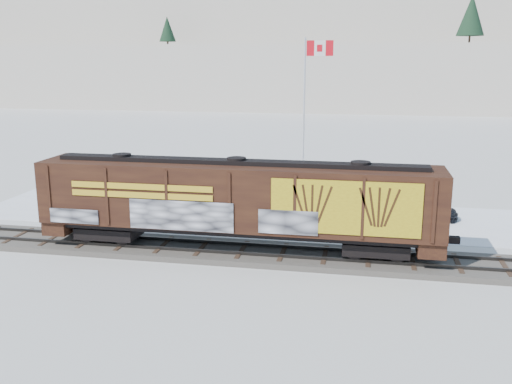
% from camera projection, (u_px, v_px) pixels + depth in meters
% --- Properties ---
extents(ground, '(500.00, 500.00, 0.00)m').
position_uv_depth(ground, '(283.00, 258.00, 27.30)').
color(ground, white).
rests_on(ground, ground).
extents(rail_track, '(50.00, 3.40, 0.43)m').
position_uv_depth(rail_track, '(283.00, 255.00, 27.27)').
color(rail_track, '#59544C').
rests_on(rail_track, ground).
extents(parking_strip, '(40.00, 8.00, 0.03)m').
position_uv_depth(parking_strip, '(301.00, 216.00, 34.47)').
color(parking_strip, white).
rests_on(parking_strip, ground).
extents(hillside, '(360.00, 110.00, 93.00)m').
position_uv_depth(hillside, '(356.00, 41.00, 157.76)').
color(hillside, white).
rests_on(hillside, ground).
extents(hopper_railcar, '(19.07, 3.06, 4.26)m').
position_uv_depth(hopper_railcar, '(237.00, 199.00, 27.06)').
color(hopper_railcar, black).
rests_on(hopper_railcar, rail_track).
extents(flagpole, '(2.30, 0.90, 10.70)m').
position_uv_depth(flagpole, '(305.00, 140.00, 38.87)').
color(flagpole, silver).
rests_on(flagpole, ground).
extents(car_silver, '(4.31, 2.86, 1.36)m').
position_uv_depth(car_silver, '(197.00, 199.00, 35.95)').
color(car_silver, '#B5B8BD').
rests_on(car_silver, parking_strip).
extents(car_white, '(4.26, 2.90, 1.33)m').
position_uv_depth(car_white, '(377.00, 215.00, 32.14)').
color(car_white, white).
rests_on(car_white, parking_strip).
extents(car_dark, '(4.46, 2.31, 1.24)m').
position_uv_depth(car_dark, '(421.00, 208.00, 33.94)').
color(car_dark, black).
rests_on(car_dark, parking_strip).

